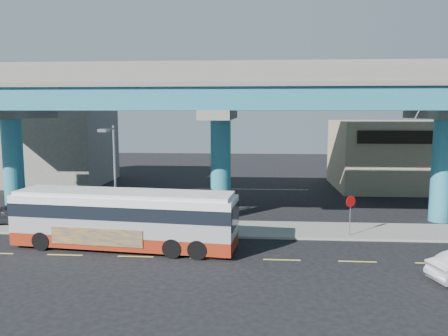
# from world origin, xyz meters

# --- Properties ---
(ground) EXTENTS (120.00, 120.00, 0.00)m
(ground) POSITION_xyz_m (0.00, 0.00, 0.00)
(ground) COLOR black
(ground) RESTS_ON ground
(sidewalk) EXTENTS (70.00, 4.00, 0.15)m
(sidewalk) POSITION_xyz_m (0.00, 5.50, 0.07)
(sidewalk) COLOR gray
(sidewalk) RESTS_ON ground
(lane_markings) EXTENTS (58.00, 0.12, 0.01)m
(lane_markings) POSITION_xyz_m (-0.00, -0.30, 0.01)
(lane_markings) COLOR #D8C64C
(lane_markings) RESTS_ON ground
(viaduct) EXTENTS (52.00, 12.40, 11.70)m
(viaduct) POSITION_xyz_m (-0.00, 9.11, 9.14)
(viaduct) COLOR teal
(viaduct) RESTS_ON ground
(building_beige) EXTENTS (14.00, 10.23, 7.00)m
(building_beige) POSITION_xyz_m (18.00, 22.98, 3.51)
(building_beige) COLOR tan
(building_beige) RESTS_ON ground
(building_concrete) EXTENTS (12.00, 10.00, 9.00)m
(building_concrete) POSITION_xyz_m (-20.00, 24.00, 4.50)
(building_concrete) COLOR gray
(building_concrete) RESTS_ON ground
(transit_bus) EXTENTS (13.31, 4.23, 3.36)m
(transit_bus) POSITION_xyz_m (-5.01, 1.21, 1.84)
(transit_bus) COLOR maroon
(transit_bus) RESTS_ON ground
(parked_car) EXTENTS (3.46, 4.72, 1.35)m
(parked_car) POSITION_xyz_m (-15.10, 5.58, 0.83)
(parked_car) COLOR #303035
(parked_car) RESTS_ON sidewalk
(street_lamp) EXTENTS (0.50, 2.30, 6.91)m
(street_lamp) POSITION_xyz_m (-6.41, 3.46, 4.69)
(street_lamp) COLOR gray
(street_lamp) RESTS_ON sidewalk
(stop_sign) EXTENTS (0.68, 0.42, 2.58)m
(stop_sign) POSITION_xyz_m (8.54, 4.18, 2.01)
(stop_sign) COLOR gray
(stop_sign) RESTS_ON sidewalk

